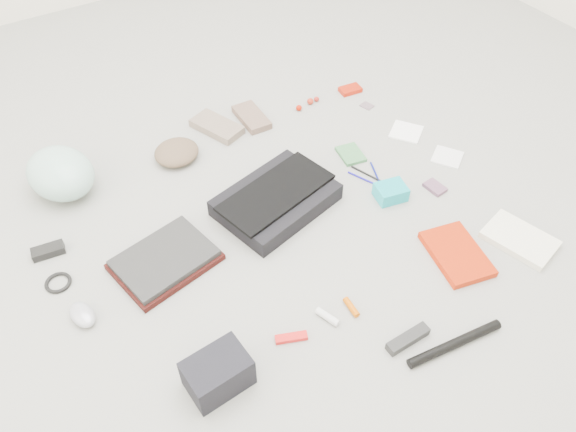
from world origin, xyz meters
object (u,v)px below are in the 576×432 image
messenger_bag (276,200)px  accordion_wallet (391,192)px  book_red (457,254)px  laptop (164,258)px  bike_helmet (60,173)px  camera_bag (218,373)px

messenger_bag → accordion_wallet: size_ratio=3.71×
book_red → messenger_bag: bearing=139.6°
laptop → bike_helmet: bearing=96.9°
laptop → bike_helmet: size_ratio=1.08×
messenger_bag → bike_helmet: bearing=128.2°
accordion_wallet → book_red: bearing=-76.4°
book_red → camera_bag: bearing=-168.2°
accordion_wallet → bike_helmet: bearing=158.0°
laptop → camera_bag: (-0.04, -0.47, 0.02)m
bike_helmet → laptop: bearing=-87.8°
bike_helmet → accordion_wallet: size_ratio=2.56×
messenger_bag → bike_helmet: bike_helmet is taller
messenger_bag → book_red: bearing=-66.5°
laptop → accordion_wallet: 0.84m
bike_helmet → book_red: bike_helmet is taller
camera_bag → laptop: bearing=81.0°
messenger_bag → accordion_wallet: messenger_bag is taller
book_red → accordion_wallet: (-0.01, 0.33, 0.01)m
laptop → bike_helmet: 0.55m
camera_bag → accordion_wallet: (0.87, 0.32, -0.03)m
laptop → book_red: size_ratio=1.25×
book_red → accordion_wallet: size_ratio=2.22×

